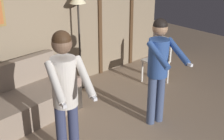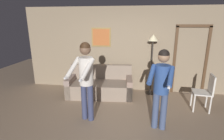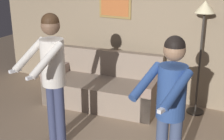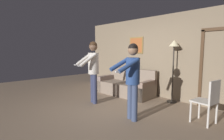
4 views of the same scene
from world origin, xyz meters
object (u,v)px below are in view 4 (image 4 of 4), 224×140
(couch, at_px, (126,86))
(dining_chair_distant, at_px, (209,99))
(person_standing_left, at_px, (93,66))
(torchiere_lamp, at_px, (174,52))
(person_standing_right, at_px, (132,75))

(couch, xyz_separation_m, dining_chair_distant, (2.78, -0.53, 0.25))
(person_standing_left, height_order, dining_chair_distant, person_standing_left)
(couch, bearing_deg, dining_chair_distant, -10.72)
(couch, bearing_deg, torchiere_lamp, 13.15)
(torchiere_lamp, bearing_deg, person_standing_right, -87.84)
(torchiere_lamp, relative_size, person_standing_left, 1.02)
(person_standing_right, relative_size, dining_chair_distant, 1.79)
(torchiere_lamp, height_order, person_standing_right, torchiere_lamp)
(person_standing_right, bearing_deg, couch, 136.27)
(torchiere_lamp, distance_m, dining_chair_distant, 1.81)
(person_standing_right, height_order, dining_chair_distant, person_standing_right)
(person_standing_right, distance_m, dining_chair_distant, 1.63)
(person_standing_left, relative_size, dining_chair_distant, 1.89)
(torchiere_lamp, bearing_deg, person_standing_left, -130.28)
(couch, relative_size, dining_chair_distant, 2.12)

